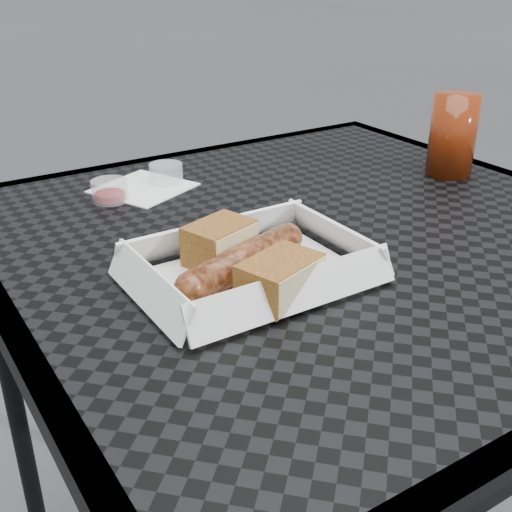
% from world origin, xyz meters
% --- Properties ---
extents(patio_table, '(0.80, 0.80, 0.74)m').
position_xyz_m(patio_table, '(0.00, 0.00, 0.67)').
color(patio_table, black).
rests_on(patio_table, ground).
extents(food_tray, '(0.22, 0.15, 0.00)m').
position_xyz_m(food_tray, '(-0.15, -0.07, 0.75)').
color(food_tray, white).
rests_on(food_tray, patio_table).
extents(bratwurst, '(0.18, 0.08, 0.04)m').
position_xyz_m(bratwurst, '(-0.16, -0.07, 0.77)').
color(bratwurst, brown).
rests_on(bratwurst, food_tray).
extents(bread_near, '(0.09, 0.07, 0.05)m').
position_xyz_m(bread_near, '(-0.16, -0.02, 0.77)').
color(bread_near, brown).
rests_on(bread_near, food_tray).
extents(bread_far, '(0.09, 0.08, 0.04)m').
position_xyz_m(bread_far, '(-0.15, -0.12, 0.77)').
color(bread_far, brown).
rests_on(bread_far, food_tray).
extents(veg_garnish, '(0.03, 0.03, 0.00)m').
position_xyz_m(veg_garnish, '(-0.09, -0.11, 0.75)').
color(veg_garnish, '#E24409').
rests_on(veg_garnish, food_tray).
extents(napkin, '(0.16, 0.16, 0.00)m').
position_xyz_m(napkin, '(-0.13, 0.26, 0.75)').
color(napkin, white).
rests_on(napkin, patio_table).
extents(condiment_cup_sauce, '(0.05, 0.05, 0.03)m').
position_xyz_m(condiment_cup_sauce, '(-0.19, 0.24, 0.76)').
color(condiment_cup_sauce, maroon).
rests_on(condiment_cup_sauce, patio_table).
extents(condiment_cup_empty, '(0.05, 0.05, 0.03)m').
position_xyz_m(condiment_cup_empty, '(-0.09, 0.26, 0.76)').
color(condiment_cup_empty, silver).
rests_on(condiment_cup_empty, patio_table).
extents(drink_glass, '(0.07, 0.07, 0.13)m').
position_xyz_m(drink_glass, '(0.30, 0.06, 0.81)').
color(drink_glass, '#5D1C07').
rests_on(drink_glass, patio_table).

